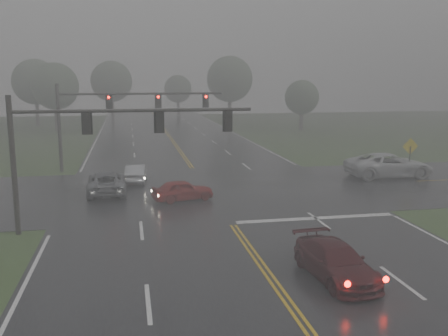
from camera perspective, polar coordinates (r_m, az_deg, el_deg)
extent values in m
cube|color=black|center=(30.65, -1.27, -3.39)|extent=(18.00, 160.00, 0.02)
cube|color=black|center=(32.57, -1.86, -2.57)|extent=(120.00, 14.00, 0.02)
cube|color=silver|center=(26.58, 10.44, -5.72)|extent=(8.50, 0.50, 0.01)
imported|color=#3D0B0F|center=(19.14, 12.54, -12.24)|extent=(2.18, 4.59, 1.29)
imported|color=maroon|center=(30.02, -4.72, -3.72)|extent=(3.87, 2.26, 1.24)
imported|color=#AFB1B7|center=(35.62, -9.98, -1.61)|extent=(1.65, 3.90, 1.25)
imported|color=slate|center=(32.52, -13.21, -2.87)|extent=(2.49, 5.13, 1.41)
imported|color=silver|center=(38.81, 18.27, -0.99)|extent=(6.39, 3.03, 1.76)
cylinder|color=black|center=(24.84, -22.93, 0.19)|extent=(0.25, 0.25, 6.49)
cylinder|color=black|center=(24.56, -23.34, 5.99)|extent=(0.16, 0.16, 0.72)
cylinder|color=black|center=(23.99, -10.12, 6.48)|extent=(11.17, 0.16, 0.16)
cube|color=black|center=(24.11, -15.42, 5.00)|extent=(0.31, 0.25, 0.95)
cube|color=black|center=(24.25, -15.39, 5.03)|extent=(0.50, 0.03, 1.13)
cube|color=black|center=(24.07, -7.41, 5.28)|extent=(0.31, 0.25, 0.95)
cube|color=black|center=(24.22, -7.43, 5.30)|extent=(0.50, 0.03, 1.13)
cube|color=black|center=(24.50, 0.47, 5.45)|extent=(0.31, 0.25, 0.95)
cube|color=black|center=(24.64, 0.40, 5.48)|extent=(0.50, 0.03, 1.13)
cylinder|color=black|center=(40.53, -18.30, 4.33)|extent=(0.26, 0.26, 6.81)
cylinder|color=black|center=(40.36, -18.52, 8.07)|extent=(0.17, 0.17, 0.76)
cylinder|color=black|center=(40.03, -9.38, 8.38)|extent=(12.70, 0.17, 0.17)
cube|color=black|center=(40.07, -13.02, 7.44)|extent=(0.32, 0.26, 0.99)
cube|color=black|center=(40.22, -13.01, 7.45)|extent=(0.52, 0.03, 1.18)
cylinder|color=#FF0C05|center=(39.90, -13.04, 7.88)|extent=(0.21, 0.06, 0.21)
cube|color=black|center=(40.11, -7.53, 7.62)|extent=(0.32, 0.26, 0.99)
cube|color=black|center=(40.26, -7.54, 7.63)|extent=(0.52, 0.03, 1.18)
cylinder|color=#FF0C05|center=(39.95, -7.52, 8.06)|extent=(0.21, 0.06, 0.21)
cube|color=black|center=(40.51, -2.09, 7.73)|extent=(0.32, 0.26, 0.99)
cube|color=black|center=(40.66, -2.12, 7.74)|extent=(0.52, 0.03, 1.18)
cylinder|color=#FF0C05|center=(40.35, -2.06, 8.16)|extent=(0.21, 0.06, 0.21)
cylinder|color=black|center=(38.81, 20.43, 0.62)|extent=(0.08, 0.08, 2.33)
cube|color=yellow|center=(38.68, 20.51, 2.33)|extent=(1.22, 0.06, 1.22)
cylinder|color=#342821|center=(71.90, -18.55, 5.41)|extent=(0.60, 0.60, 3.54)
sphere|color=#31472F|center=(71.70, -18.75, 8.86)|extent=(6.30, 6.30, 6.30)
cylinder|color=#342821|center=(79.91, 0.65, 6.57)|extent=(0.60, 0.60, 4.07)
sphere|color=#31472F|center=(79.74, 0.65, 10.13)|extent=(7.23, 7.23, 7.23)
cylinder|color=#342821|center=(86.61, -12.62, 6.54)|extent=(0.59, 0.59, 3.84)
sphere|color=#31472F|center=(86.45, -12.74, 9.64)|extent=(6.83, 6.83, 6.83)
cylinder|color=#342821|center=(70.31, 8.81, 5.36)|extent=(0.58, 0.58, 2.66)
sphere|color=#31472F|center=(70.11, 8.88, 8.00)|extent=(4.72, 4.72, 4.72)
cylinder|color=#342821|center=(81.11, -20.55, 5.89)|extent=(0.57, 0.57, 3.83)
sphere|color=#31472F|center=(80.93, -20.76, 9.19)|extent=(6.81, 6.81, 6.81)
cylinder|color=#342821|center=(97.04, -5.25, 6.86)|extent=(0.55, 0.55, 2.96)
sphere|color=#31472F|center=(96.89, -5.28, 9.00)|extent=(5.26, 5.26, 5.26)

